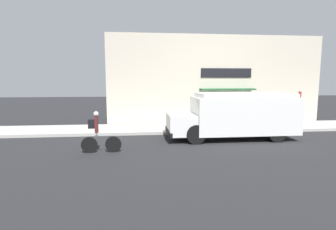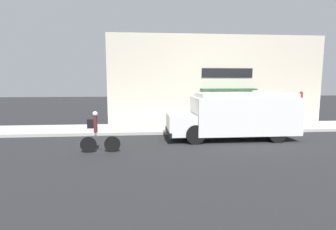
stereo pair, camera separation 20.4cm
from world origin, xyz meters
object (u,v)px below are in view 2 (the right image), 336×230
Objects in this scene: school_bus at (236,115)px; trash_bin at (280,118)px; stop_sign_post at (300,103)px; cyclist at (97,133)px.

trash_bin is (4.02, 3.21, -0.67)m from school_bus.
stop_sign_post is (4.40, 1.70, 0.39)m from school_bus.
cyclist reaches higher than trash_bin.
school_bus reaches higher than trash_bin.
trash_bin is at bearing 38.76° from school_bus.
school_bus is at bearing 16.52° from cyclist.
stop_sign_post is (10.89, 3.70, 0.79)m from cyclist.
school_bus is 5.19m from trash_bin.
school_bus is 2.96× the size of stop_sign_post.
stop_sign_post reaches higher than trash_bin.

